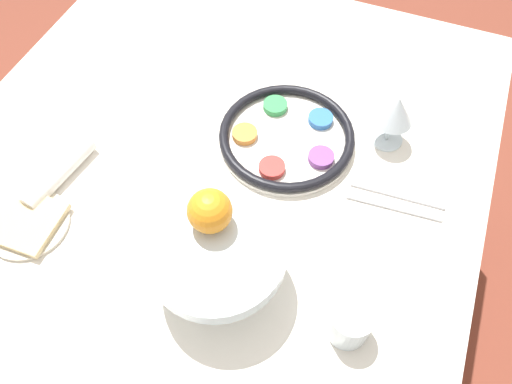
# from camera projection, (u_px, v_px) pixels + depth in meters

# --- Properties ---
(ground_plane) EXTENTS (8.00, 8.00, 0.00)m
(ground_plane) POSITION_uv_depth(u_px,v_px,m) (222.00, 313.00, 1.62)
(ground_plane) COLOR brown
(dining_table) EXTENTS (1.34, 1.08, 0.76)m
(dining_table) POSITION_uv_depth(u_px,v_px,m) (213.00, 264.00, 1.30)
(dining_table) COLOR silver
(dining_table) RESTS_ON ground_plane
(seder_plate) EXTENTS (0.28, 0.28, 0.03)m
(seder_plate) POSITION_uv_depth(u_px,v_px,m) (287.00, 137.00, 1.03)
(seder_plate) COLOR silver
(seder_plate) RESTS_ON dining_table
(wine_glass) EXTENTS (0.08, 0.08, 0.12)m
(wine_glass) POSITION_uv_depth(u_px,v_px,m) (396.00, 111.00, 0.97)
(wine_glass) COLOR silver
(wine_glass) RESTS_ON dining_table
(fruit_stand) EXTENTS (0.23, 0.23, 0.11)m
(fruit_stand) POSITION_uv_depth(u_px,v_px,m) (217.00, 255.00, 0.80)
(fruit_stand) COLOR silver
(fruit_stand) RESTS_ON dining_table
(orange_fruit) EXTENTS (0.07, 0.07, 0.07)m
(orange_fruit) POSITION_uv_depth(u_px,v_px,m) (210.00, 211.00, 0.77)
(orange_fruit) COLOR orange
(orange_fruit) RESTS_ON fruit_stand
(bread_plate) EXTENTS (0.15, 0.15, 0.02)m
(bread_plate) POSITION_uv_depth(u_px,v_px,m) (28.00, 223.00, 0.93)
(bread_plate) COLOR beige
(bread_plate) RESTS_ON dining_table
(napkin_roll) EXTENTS (0.18, 0.06, 0.04)m
(napkin_roll) POSITION_uv_depth(u_px,v_px,m) (60.00, 172.00, 0.98)
(napkin_roll) COLOR white
(napkin_roll) RESTS_ON dining_table
(cup_near) EXTENTS (0.07, 0.07, 0.07)m
(cup_near) POSITION_uv_depth(u_px,v_px,m) (350.00, 322.00, 0.79)
(cup_near) COLOR silver
(cup_near) RESTS_ON dining_table
(fork_left) EXTENTS (0.03, 0.18, 0.01)m
(fork_left) POSITION_uv_depth(u_px,v_px,m) (398.00, 193.00, 0.97)
(fork_left) COLOR silver
(fork_left) RESTS_ON dining_table
(fork_right) EXTENTS (0.03, 0.18, 0.01)m
(fork_right) POSITION_uv_depth(u_px,v_px,m) (394.00, 205.00, 0.95)
(fork_right) COLOR silver
(fork_right) RESTS_ON dining_table
(spoon) EXTENTS (0.16, 0.06, 0.01)m
(spoon) POSITION_uv_depth(u_px,v_px,m) (41.00, 177.00, 0.99)
(spoon) COLOR silver
(spoon) RESTS_ON dining_table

